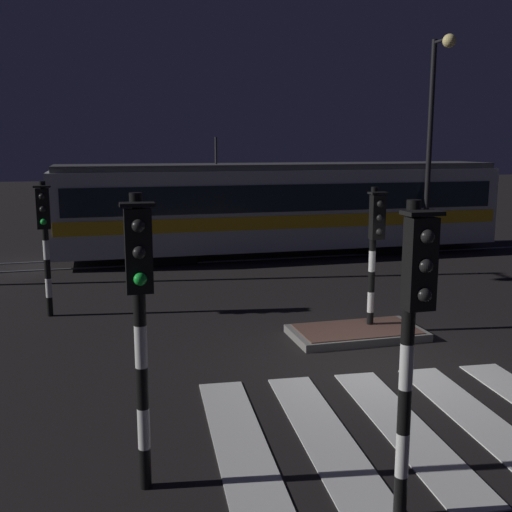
% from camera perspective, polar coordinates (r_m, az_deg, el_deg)
% --- Properties ---
extents(ground_plane, '(120.00, 120.00, 0.00)m').
position_cam_1_polar(ground_plane, '(11.34, 10.48, -10.06)').
color(ground_plane, black).
extents(rail_near, '(80.00, 0.12, 0.03)m').
position_cam_1_polar(rail_near, '(20.88, -1.67, -0.43)').
color(rail_near, '#59595E').
rests_on(rail_near, ground).
extents(rail_far, '(80.00, 0.12, 0.03)m').
position_cam_1_polar(rail_far, '(22.26, -2.51, 0.24)').
color(rail_far, '#59595E').
rests_on(rail_far, ground).
extents(crosswalk_zebra, '(6.80, 4.59, 0.02)m').
position_cam_1_polar(crosswalk_zebra, '(9.40, 16.85, -14.70)').
color(crosswalk_zebra, silver).
rests_on(crosswalk_zebra, ground).
extents(traffic_island, '(2.69, 1.43, 0.18)m').
position_cam_1_polar(traffic_island, '(12.93, 9.30, -7.04)').
color(traffic_island, slate).
rests_on(traffic_island, ground).
extents(traffic_light_kerb_mid_left, '(0.36, 0.42, 3.39)m').
position_cam_1_polar(traffic_light_kerb_mid_left, '(6.28, 14.37, -5.53)').
color(traffic_light_kerb_mid_left, black).
rests_on(traffic_light_kerb_mid_left, ground).
extents(traffic_light_median_centre, '(0.36, 0.42, 3.06)m').
position_cam_1_polar(traffic_light_median_centre, '(12.78, 10.97, 1.60)').
color(traffic_light_median_centre, black).
rests_on(traffic_light_median_centre, ground).
extents(traffic_light_corner_far_left, '(0.36, 0.42, 3.11)m').
position_cam_1_polar(traffic_light_corner_far_left, '(14.57, -19.01, 2.40)').
color(traffic_light_corner_far_left, black).
rests_on(traffic_light_corner_far_left, ground).
extents(traffic_light_corner_near_left, '(0.36, 0.42, 3.41)m').
position_cam_1_polar(traffic_light_corner_near_left, '(6.77, -10.73, -4.10)').
color(traffic_light_corner_near_left, black).
rests_on(traffic_light_corner_near_left, ground).
extents(street_lamp_trackside_right, '(0.44, 1.21, 7.38)m').
position_cam_1_polar(street_lamp_trackside_right, '(21.99, 16.22, 11.88)').
color(street_lamp_trackside_right, black).
rests_on(street_lamp_trackside_right, ground).
extents(tram, '(15.84, 2.58, 4.15)m').
position_cam_1_polar(tram, '(21.77, 2.43, 4.61)').
color(tram, silver).
rests_on(tram, ground).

